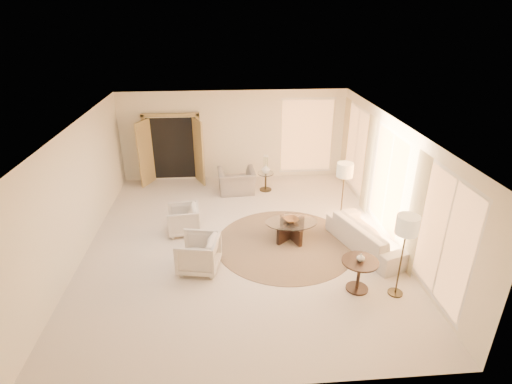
{
  "coord_description": "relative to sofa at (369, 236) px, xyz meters",
  "views": [
    {
      "loc": [
        -0.28,
        -8.06,
        5.01
      ],
      "look_at": [
        0.4,
        0.4,
        1.1
      ],
      "focal_mm": 28.0,
      "sensor_mm": 36.0,
      "label": 1
    }
  ],
  "objects": [
    {
      "name": "room",
      "position": [
        -2.9,
        0.49,
        1.08
      ],
      "size": [
        7.04,
        8.04,
        2.83
      ],
      "color": "silver",
      "rests_on": "ground"
    },
    {
      "name": "windows_right",
      "position": [
        0.55,
        0.59,
        1.03
      ],
      "size": [
        0.1,
        6.4,
        2.4
      ],
      "primitive_type": null,
      "color": "#FFB066",
      "rests_on": "room"
    },
    {
      "name": "window_back_corner",
      "position": [
        -0.6,
        4.44,
        1.03
      ],
      "size": [
        1.7,
        0.1,
        2.4
      ],
      "primitive_type": null,
      "color": "#FFB066",
      "rests_on": "room"
    },
    {
      "name": "curtains_right",
      "position": [
        0.5,
        1.49,
        0.98
      ],
      "size": [
        0.06,
        5.2,
        2.6
      ],
      "primitive_type": null,
      "color": "beige",
      "rests_on": "room"
    },
    {
      "name": "french_doors",
      "position": [
        -4.8,
        4.3,
        0.74
      ],
      "size": [
        1.95,
        0.66,
        2.16
      ],
      "color": "tan",
      "rests_on": "room"
    },
    {
      "name": "area_rug",
      "position": [
        -1.86,
        0.34,
        -0.32
      ],
      "size": [
        3.35,
        3.35,
        0.01
      ],
      "primitive_type": "cylinder",
      "rotation": [
        0.0,
        0.0,
        -0.03
      ],
      "color": "#463527",
      "rests_on": "room"
    },
    {
      "name": "sofa",
      "position": [
        0.0,
        0.0,
        0.0
      ],
      "size": [
        1.55,
        2.37,
        0.64
      ],
      "primitive_type": "imported",
      "rotation": [
        0.0,
        0.0,
        1.91
      ],
      "color": "beige",
      "rests_on": "room"
    },
    {
      "name": "armchair_left",
      "position": [
        -4.26,
        1.06,
        0.06
      ],
      "size": [
        0.76,
        0.81,
        0.76
      ],
      "primitive_type": "imported",
      "rotation": [
        0.0,
        0.0,
        -1.47
      ],
      "color": "beige",
      "rests_on": "room"
    },
    {
      "name": "armchair_right",
      "position": [
        -3.82,
        -0.51,
        0.09
      ],
      "size": [
        0.9,
        0.94,
        0.83
      ],
      "primitive_type": "imported",
      "rotation": [
        0.0,
        0.0,
        -1.76
      ],
      "color": "beige",
      "rests_on": "room"
    },
    {
      "name": "accent_chair",
      "position": [
        -2.88,
        3.31,
        0.14
      ],
      "size": [
        1.11,
        0.77,
        0.93
      ],
      "primitive_type": "imported",
      "rotation": [
        0.0,
        0.0,
        3.21
      ],
      "color": "gray",
      "rests_on": "room"
    },
    {
      "name": "coffee_table",
      "position": [
        -1.69,
        0.57,
        -0.04
      ],
      "size": [
        1.5,
        1.5,
        0.45
      ],
      "rotation": [
        0.0,
        0.0,
        -0.24
      ],
      "color": "black",
      "rests_on": "room"
    },
    {
      "name": "end_table",
      "position": [
        -0.7,
        -1.44,
        0.13
      ],
      "size": [
        0.7,
        0.7,
        0.66
      ],
      "rotation": [
        0.0,
        0.0,
        -0.24
      ],
      "color": "black",
      "rests_on": "room"
    },
    {
      "name": "side_table",
      "position": [
        -2.01,
        3.39,
        0.01
      ],
      "size": [
        0.48,
        0.48,
        0.55
      ],
      "rotation": [
        0.0,
        0.0,
        0.39
      ],
      "color": "#322B1C",
      "rests_on": "room"
    },
    {
      "name": "floor_lamp_near",
      "position": [
        -0.32,
        1.17,
        1.08
      ],
      "size": [
        0.4,
        0.4,
        1.65
      ],
      "rotation": [
        0.0,
        0.0,
        -0.34
      ],
      "color": "#322B1C",
      "rests_on": "room"
    },
    {
      "name": "floor_lamp_far",
      "position": [
        0.0,
        -1.63,
        1.12
      ],
      "size": [
        0.41,
        0.41,
        1.69
      ],
      "rotation": [
        0.0,
        0.0,
        0.4
      ],
      "color": "#322B1C",
      "rests_on": "room"
    },
    {
      "name": "bowl",
      "position": [
        -1.69,
        0.57,
        0.17
      ],
      "size": [
        0.43,
        0.43,
        0.08
      ],
      "primitive_type": "imported",
      "rotation": [
        0.0,
        0.0,
        0.37
      ],
      "color": "brown",
      "rests_on": "coffee_table"
    },
    {
      "name": "end_vase",
      "position": [
        -0.7,
        -1.44,
        0.41
      ],
      "size": [
        0.17,
        0.17,
        0.16
      ],
      "primitive_type": "imported",
      "rotation": [
        0.0,
        0.0,
        -0.08
      ],
      "color": "silver",
      "rests_on": "end_table"
    },
    {
      "name": "side_vase",
      "position": [
        -2.01,
        3.39,
        0.37
      ],
      "size": [
        0.32,
        0.32,
        0.27
      ],
      "primitive_type": "imported",
      "rotation": [
        0.0,
        0.0,
        -0.25
      ],
      "color": "silver",
      "rests_on": "side_table"
    }
  ]
}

